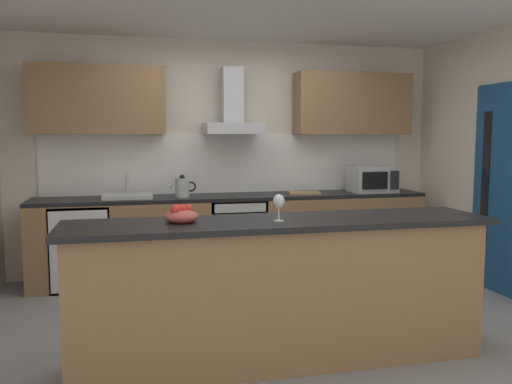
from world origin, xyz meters
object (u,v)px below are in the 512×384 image
at_px(kettle, 182,187).
at_px(fruit_bowl, 182,215).
at_px(range_hood, 232,113).
at_px(refrigerator, 82,246).
at_px(oven, 235,235).
at_px(chopping_board, 304,193).
at_px(sink, 127,195).
at_px(wine_glass, 279,203).
at_px(microwave, 372,179).

bearing_deg(kettle, fruit_bowl, -95.73).
bearing_deg(range_hood, fruit_bowl, -108.80).
relative_size(kettle, fruit_bowl, 1.31).
xyz_separation_m(refrigerator, fruit_bowl, (0.81, -2.17, 0.60)).
xyz_separation_m(oven, chopping_board, (0.78, -0.02, 0.45)).
height_order(oven, kettle, kettle).
bearing_deg(range_hood, refrigerator, -175.27).
relative_size(sink, wine_glass, 2.81).
bearing_deg(wine_glass, fruit_bowl, 169.10).
xyz_separation_m(oven, sink, (-1.13, 0.01, 0.47)).
height_order(wine_glass, chopping_board, wine_glass).
relative_size(refrigerator, wine_glass, 4.78).
distance_m(sink, fruit_bowl, 2.21).
bearing_deg(refrigerator, fruit_bowl, -69.46).
bearing_deg(fruit_bowl, microwave, 41.98).
height_order(oven, wine_glass, wine_glass).
bearing_deg(oven, fruit_bowl, -109.83).
height_order(refrigerator, chopping_board, chopping_board).
distance_m(range_hood, wine_glass, 2.52).
relative_size(sink, fruit_bowl, 2.27).
relative_size(kettle, range_hood, 0.40).
bearing_deg(sink, oven, -0.56).
xyz_separation_m(range_hood, wine_glass, (-0.17, -2.42, -0.68)).
xyz_separation_m(oven, kettle, (-0.57, -0.03, 0.55)).
relative_size(refrigerator, microwave, 1.70).
xyz_separation_m(refrigerator, chopping_board, (2.38, -0.02, 0.49)).
bearing_deg(oven, kettle, -176.61).
xyz_separation_m(microwave, fruit_bowl, (-2.39, -2.15, -0.02)).
bearing_deg(sink, range_hood, 5.98).
xyz_separation_m(microwave, kettle, (-2.17, -0.01, -0.04)).
height_order(microwave, chopping_board, microwave).
distance_m(wine_glass, chopping_board, 2.47).
relative_size(oven, range_hood, 1.11).
bearing_deg(range_hood, microwave, -5.61).
xyz_separation_m(kettle, chopping_board, (1.35, 0.01, -0.09)).
relative_size(range_hood, fruit_bowl, 3.27).
bearing_deg(range_hood, chopping_board, -11.12).
bearing_deg(oven, microwave, -1.00).
bearing_deg(sink, chopping_board, -1.04).
distance_m(wine_glass, fruit_bowl, 0.63).
bearing_deg(microwave, wine_glass, -127.98).
distance_m(refrigerator, microwave, 3.26).
height_order(kettle, chopping_board, kettle).
xyz_separation_m(microwave, wine_glass, (-1.77, -2.26, 0.06)).
distance_m(refrigerator, sink, 0.69).
bearing_deg(fruit_bowl, chopping_board, 53.97).
bearing_deg(refrigerator, oven, 0.10).
xyz_separation_m(kettle, wine_glass, (0.40, -2.26, 0.10)).
bearing_deg(microwave, sink, 179.19).
distance_m(refrigerator, chopping_board, 2.43).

